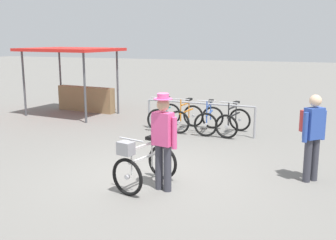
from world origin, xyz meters
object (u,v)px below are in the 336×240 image
at_px(racked_bike_teal, 164,116).
at_px(market_stall, 78,74).
at_px(pedestrian_with_backpack, 312,132).
at_px(racked_bike_orange, 186,118).
at_px(racked_bike_blue, 209,120).
at_px(racked_bike_black, 233,122).
at_px(person_with_featured_bike, 163,138).
at_px(featured_bicycle, 143,164).

xyz_separation_m(racked_bike_teal, market_stall, (-3.74, 1.14, 1.03)).
relative_size(racked_bike_teal, pedestrian_with_backpack, 0.67).
bearing_deg(market_stall, racked_bike_teal, -17.03).
relative_size(racked_bike_orange, racked_bike_blue, 1.01).
relative_size(racked_bike_blue, market_stall, 0.34).
height_order(racked_bike_black, market_stall, market_stall).
bearing_deg(market_stall, racked_bike_orange, -14.93).
bearing_deg(racked_bike_blue, person_with_featured_bike, -84.68).
relative_size(racked_bike_orange, market_stall, 0.35).
relative_size(racked_bike_teal, racked_bike_blue, 0.96).
distance_m(featured_bicycle, person_with_featured_bike, 0.63).
bearing_deg(pedestrian_with_backpack, racked_bike_teal, 142.55).
distance_m(racked_bike_black, pedestrian_with_backpack, 3.81).
relative_size(featured_bicycle, pedestrian_with_backpack, 0.76).
relative_size(racked_bike_orange, person_with_featured_bike, 0.67).
distance_m(racked_bike_black, featured_bicycle, 4.64).
bearing_deg(pedestrian_with_backpack, person_with_featured_bike, -149.13).
bearing_deg(person_with_featured_bike, racked_bike_orange, 103.69).
bearing_deg(market_stall, racked_bike_black, -12.18).
relative_size(racked_bike_teal, person_with_featured_bike, 0.63).
bearing_deg(racked_bike_teal, featured_bicycle, -72.87).
distance_m(featured_bicycle, market_stall, 7.88).
bearing_deg(featured_bicycle, racked_bike_teal, 107.13).
bearing_deg(racked_bike_teal, racked_bike_black, -3.14).
xyz_separation_m(racked_bike_teal, person_with_featured_bike, (1.82, -4.66, 0.58)).
height_order(racked_bike_blue, racked_bike_black, same).
relative_size(featured_bicycle, person_with_featured_bike, 0.72).
distance_m(racked_bike_teal, pedestrian_with_backpack, 5.34).
distance_m(racked_bike_orange, pedestrian_with_backpack, 4.78).
bearing_deg(racked_bike_orange, pedestrian_with_backpack, -42.22).
xyz_separation_m(featured_bicycle, pedestrian_with_backpack, (2.76, 1.48, 0.49)).
bearing_deg(racked_bike_black, featured_bicycle, -98.00).
bearing_deg(racked_bike_orange, market_stall, 165.07).
bearing_deg(racked_bike_black, racked_bike_teal, 176.86).
xyz_separation_m(racked_bike_black, featured_bicycle, (-0.65, -4.59, 0.08)).
relative_size(racked_bike_teal, racked_bike_black, 0.92).
distance_m(racked_bike_orange, market_stall, 4.71).
relative_size(featured_bicycle, market_stall, 0.37).
xyz_separation_m(racked_bike_orange, person_with_featured_bike, (1.13, -4.62, 0.58)).
bearing_deg(racked_bike_teal, racked_bike_blue, -3.14).
distance_m(racked_bike_teal, person_with_featured_bike, 5.04).
bearing_deg(pedestrian_with_backpack, racked_bike_orange, 137.78).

